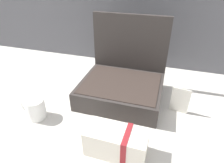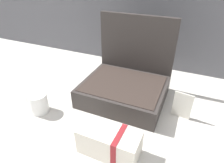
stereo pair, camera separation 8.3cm
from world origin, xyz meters
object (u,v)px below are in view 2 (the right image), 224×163
cream_toiletry_bag (110,142)px  open_suitcase (126,82)px  info_card_left (182,106)px  coffee_mug (38,103)px

cream_toiletry_bag → open_suitcase: bearing=101.2°
cream_toiletry_bag → info_card_left: info_card_left is taller
cream_toiletry_bag → info_card_left: (0.22, 0.31, 0.01)m
coffee_mug → info_card_left: 0.67m
cream_toiletry_bag → coffee_mug: (-0.41, 0.08, -0.01)m
open_suitcase → info_card_left: 0.30m
coffee_mug → cream_toiletry_bag: bearing=-11.5°
cream_toiletry_bag → coffee_mug: cream_toiletry_bag is taller
open_suitcase → coffee_mug: size_ratio=3.31×
open_suitcase → info_card_left: size_ratio=3.14×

